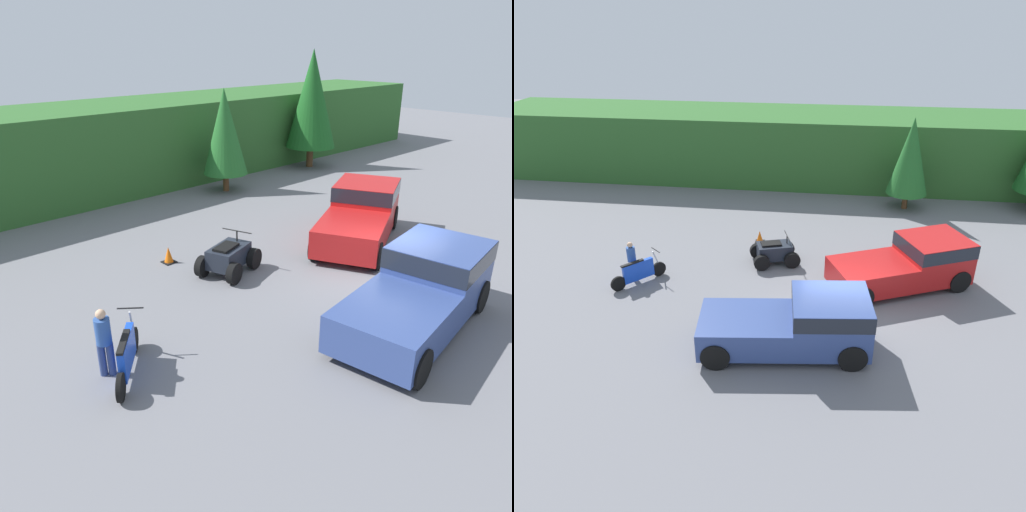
# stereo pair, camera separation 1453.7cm
# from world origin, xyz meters

# --- Properties ---
(ground_plane) EXTENTS (80.00, 80.00, 0.00)m
(ground_plane) POSITION_xyz_m (0.00, 0.00, 0.00)
(ground_plane) COLOR slate
(hillside_backdrop) EXTENTS (44.00, 6.00, 4.00)m
(hillside_backdrop) POSITION_xyz_m (0.00, 16.00, 2.00)
(hillside_backdrop) COLOR #2D6028
(hillside_backdrop) RESTS_ON ground_plane
(tree_left) EXTENTS (2.14, 2.14, 4.87)m
(tree_left) POSITION_xyz_m (3.43, 11.33, 2.86)
(tree_left) COLOR brown
(tree_left) RESTS_ON ground_plane
(tree_mid_left) EXTENTS (2.84, 2.84, 6.45)m
(tree_mid_left) POSITION_xyz_m (10.39, 11.87, 3.80)
(tree_mid_left) COLOR brown
(tree_mid_left) RESTS_ON ground_plane
(pickup_truck_red) EXTENTS (5.73, 4.21, 1.90)m
(pickup_truck_red) POSITION_xyz_m (2.76, 2.98, 1.01)
(pickup_truck_red) COLOR red
(pickup_truck_red) RESTS_ON ground_plane
(pickup_truck_second) EXTENTS (5.55, 2.90, 1.90)m
(pickup_truck_second) POSITION_xyz_m (-1.18, -1.67, 1.01)
(pickup_truck_second) COLOR #334784
(pickup_truck_second) RESTS_ON ground_plane
(dirt_bike) EXTENTS (1.61, 1.89, 1.20)m
(dirt_bike) POSITION_xyz_m (-7.82, 1.67, 0.49)
(dirt_bike) COLOR black
(dirt_bike) RESTS_ON ground_plane
(quad_atv) EXTENTS (2.29, 1.89, 1.24)m
(quad_atv) POSITION_xyz_m (-2.73, 4.11, 0.50)
(quad_atv) COLOR black
(quad_atv) RESTS_ON ground_plane
(rider_person) EXTENTS (0.47, 0.47, 1.63)m
(rider_person) POSITION_xyz_m (-8.17, 1.96, 0.88)
(rider_person) COLOR navy
(rider_person) RESTS_ON ground_plane
(traffic_cone) EXTENTS (0.42, 0.42, 0.55)m
(traffic_cone) POSITION_xyz_m (-3.67, 6.07, 0.25)
(traffic_cone) COLOR black
(traffic_cone) RESTS_ON ground_plane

